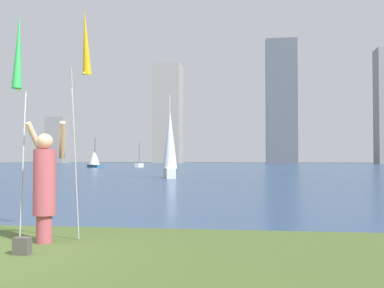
{
  "coord_description": "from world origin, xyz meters",
  "views": [
    {
      "loc": [
        4.07,
        -5.93,
        1.39
      ],
      "look_at": [
        1.08,
        17.64,
        2.07
      ],
      "focal_mm": 42.57,
      "sensor_mm": 36.0,
      "label": 1
    }
  ],
  "objects_px": {
    "kite_flag_right": "(85,48)",
    "sailboat_6": "(94,158)",
    "person": "(45,183)",
    "kite_flag_left": "(18,56)",
    "sailboat_3": "(170,145)",
    "sailboat_7": "(139,165)",
    "bag": "(22,246)"
  },
  "relations": [
    {
      "from": "kite_flag_right",
      "to": "sailboat_7",
      "type": "height_order",
      "value": "kite_flag_right"
    },
    {
      "from": "person",
      "to": "kite_flag_left",
      "type": "relative_size",
      "value": 0.53
    },
    {
      "from": "kite_flag_right",
      "to": "bag",
      "type": "relative_size",
      "value": 16.41
    },
    {
      "from": "kite_flag_left",
      "to": "sailboat_3",
      "type": "bearing_deg",
      "value": 93.66
    },
    {
      "from": "kite_flag_left",
      "to": "sailboat_6",
      "type": "xyz_separation_m",
      "value": [
        -16.9,
        51.82,
        -1.82
      ]
    },
    {
      "from": "person",
      "to": "sailboat_3",
      "type": "distance_m",
      "value": 22.47
    },
    {
      "from": "kite_flag_right",
      "to": "sailboat_6",
      "type": "bearing_deg",
      "value": 109.17
    },
    {
      "from": "bag",
      "to": "sailboat_6",
      "type": "xyz_separation_m",
      "value": [
        -17.43,
        52.64,
        1.1
      ]
    },
    {
      "from": "person",
      "to": "kite_flag_left",
      "type": "xyz_separation_m",
      "value": [
        -0.45,
        -0.05,
        2.08
      ]
    },
    {
      "from": "sailboat_6",
      "to": "sailboat_7",
      "type": "bearing_deg",
      "value": 14.62
    },
    {
      "from": "sailboat_3",
      "to": "person",
      "type": "bearing_deg",
      "value": -85.18
    },
    {
      "from": "kite_flag_left",
      "to": "kite_flag_right",
      "type": "relative_size",
      "value": 0.95
    },
    {
      "from": "kite_flag_right",
      "to": "sailboat_6",
      "type": "xyz_separation_m",
      "value": [
        -17.8,
        51.2,
        -2.08
      ]
    },
    {
      "from": "person",
      "to": "kite_flag_right",
      "type": "bearing_deg",
      "value": 62.46
    },
    {
      "from": "kite_flag_left",
      "to": "bag",
      "type": "relative_size",
      "value": 15.54
    },
    {
      "from": "kite_flag_left",
      "to": "sailboat_7",
      "type": "relative_size",
      "value": 1.12
    },
    {
      "from": "kite_flag_left",
      "to": "kite_flag_right",
      "type": "xyz_separation_m",
      "value": [
        0.91,
        0.62,
        0.25
      ]
    },
    {
      "from": "person",
      "to": "sailboat_3",
      "type": "relative_size",
      "value": 0.36
    },
    {
      "from": "person",
      "to": "sailboat_6",
      "type": "height_order",
      "value": "sailboat_6"
    },
    {
      "from": "kite_flag_left",
      "to": "bag",
      "type": "distance_m",
      "value": 3.09
    },
    {
      "from": "kite_flag_right",
      "to": "sailboat_3",
      "type": "height_order",
      "value": "sailboat_3"
    },
    {
      "from": "sailboat_7",
      "to": "sailboat_6",
      "type": "bearing_deg",
      "value": -165.38
    },
    {
      "from": "kite_flag_right",
      "to": "sailboat_6",
      "type": "relative_size",
      "value": 1.01
    },
    {
      "from": "kite_flag_right",
      "to": "sailboat_3",
      "type": "relative_size",
      "value": 0.72
    },
    {
      "from": "sailboat_3",
      "to": "sailboat_7",
      "type": "distance_m",
      "value": 32.46
    },
    {
      "from": "kite_flag_right",
      "to": "kite_flag_left",
      "type": "bearing_deg",
      "value": -145.66
    },
    {
      "from": "sailboat_3",
      "to": "sailboat_7",
      "type": "height_order",
      "value": "sailboat_3"
    },
    {
      "from": "person",
      "to": "sailboat_7",
      "type": "bearing_deg",
      "value": 113.09
    },
    {
      "from": "person",
      "to": "sailboat_3",
      "type": "xyz_separation_m",
      "value": [
        -1.88,
        22.35,
        1.23
      ]
    },
    {
      "from": "sailboat_3",
      "to": "sailboat_7",
      "type": "relative_size",
      "value": 1.64
    },
    {
      "from": "kite_flag_left",
      "to": "kite_flag_right",
      "type": "height_order",
      "value": "kite_flag_right"
    },
    {
      "from": "bag",
      "to": "sailboat_3",
      "type": "xyz_separation_m",
      "value": [
        -1.96,
        23.23,
        2.08
      ]
    }
  ]
}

